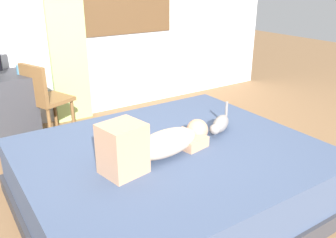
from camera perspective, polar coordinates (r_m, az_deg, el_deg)
The scene contains 7 objects.
ground_plane at distance 2.77m, azimuth 1.75°, elevation -15.17°, with size 16.00×16.00×0.00m, color olive.
bed at distance 2.78m, azimuth 0.57°, elevation -9.16°, with size 2.18×1.87×0.47m.
person_lying at distance 2.49m, azimuth -2.00°, elevation -3.93°, with size 0.94×0.41×0.34m.
cat at distance 2.96m, azimuth 8.29°, elevation -0.83°, with size 0.32×0.24×0.21m.
cup at distance 3.97m, azimuth -22.52°, elevation 7.32°, with size 0.08×0.08×0.09m, color teal.
chair_by_desk at distance 3.91m, azimuth -19.20°, elevation 3.34°, with size 0.49×0.49×0.86m.
curtain_left at distance 4.36m, azimuth -16.12°, elevation 15.18°, with size 0.44×0.06×2.45m, color #ADCC75.
Camera 1 is at (-1.29, -1.80, 1.66)m, focal length 38.17 mm.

